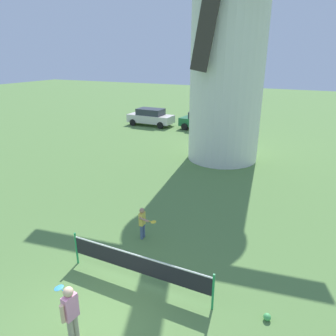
{
  "coord_description": "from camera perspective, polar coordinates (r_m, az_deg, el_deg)",
  "views": [
    {
      "loc": [
        4.16,
        -4.67,
        6.26
      ],
      "look_at": [
        0.23,
        3.59,
        2.92
      ],
      "focal_mm": 33.36,
      "sensor_mm": 36.0,
      "label": 1
    }
  ],
  "objects": [
    {
      "name": "stray_ball",
      "position": [
        8.97,
        17.65,
        -24.51
      ],
      "size": [
        0.19,
        0.19,
        0.19
      ],
      "primitive_type": "sphere",
      "color": "#4CB259",
      "rests_on": "ground_plane"
    },
    {
      "name": "parked_car_cream",
      "position": [
        29.36,
        -3.19,
        9.33
      ],
      "size": [
        4.25,
        1.93,
        1.56
      ],
      "color": "silver",
      "rests_on": "ground_plane"
    },
    {
      "name": "tennis_net",
      "position": [
        9.26,
        -5.56,
        -17.07
      ],
      "size": [
        4.51,
        0.06,
        1.1
      ],
      "color": "#238E4C",
      "rests_on": "ground_plane"
    },
    {
      "name": "parked_car_green",
      "position": [
        27.64,
        6.43,
        8.56
      ],
      "size": [
        4.11,
        2.12,
        1.56
      ],
      "color": "#1E6638",
      "rests_on": "ground_plane"
    },
    {
      "name": "player_far",
      "position": [
        11.26,
        -4.62,
        -9.7
      ],
      "size": [
        0.71,
        0.47,
        1.2
      ],
      "color": "slate",
      "rests_on": "ground_plane"
    },
    {
      "name": "ground_plane",
      "position": [
        8.85,
        -12.66,
        -25.57
      ],
      "size": [
        120.0,
        120.0,
        0.0
      ],
      "primitive_type": "plane",
      "color": "#5B8442"
    },
    {
      "name": "player_near",
      "position": [
        7.99,
        -17.41,
        -23.65
      ],
      "size": [
        0.8,
        0.66,
        1.51
      ],
      "color": "#9E937F",
      "rests_on": "ground_plane"
    },
    {
      "name": "windmill",
      "position": [
        19.31,
        11.06,
        22.15
      ],
      "size": [
        10.29,
        4.99,
        15.66
      ],
      "color": "silver",
      "rests_on": "ground_plane"
    }
  ]
}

